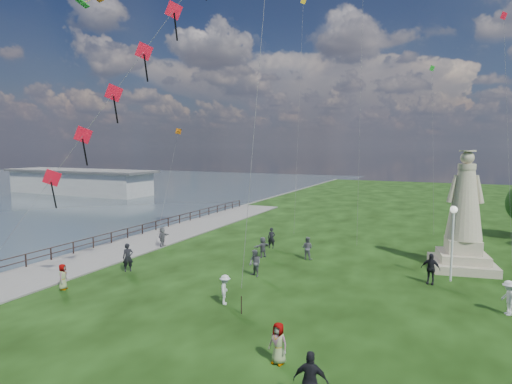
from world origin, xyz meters
The scene contains 18 objects.
waterfront centered at (-15.24, 8.99, -0.06)m, with size 200.00×200.00×1.51m.
pier_pavilion centered at (-52.00, 42.00, 1.84)m, with size 30.00×8.00×4.40m.
statue centered at (10.54, 16.23, 3.01)m, with size 4.54×4.54×7.98m.
lamppost centered at (9.86, 12.96, 3.36)m, with size 0.43×0.43×4.65m.
person_0 centered at (-9.55, 6.36, 0.93)m, with size 0.68×0.45×1.86m, color black.
person_1 centered at (-1.45, 8.82, 0.86)m, with size 0.84×0.52×1.72m, color #595960.
person_2 centered at (-0.87, 3.82, 0.78)m, with size 1.01×0.52×1.57m, color silver.
person_3 centered at (5.92, -3.00, 0.95)m, with size 1.12×0.57×1.90m, color black.
person_4 centered at (3.93, -0.74, 0.80)m, with size 0.78×0.48×1.60m, color #595960.
person_5 centered at (-11.62, 12.82, 0.79)m, with size 1.46×0.63×1.58m, color #595960.
person_6 centered at (-3.40, 16.26, 0.84)m, with size 0.61×0.40×1.68m, color black.
person_7 centered at (0.28, 14.21, 0.83)m, with size 0.81×0.50×1.67m, color #595960.
person_8 centered at (12.43, 8.34, 0.86)m, with size 1.11×0.57×1.72m, color silver.
person_9 centered at (8.74, 11.87, 0.93)m, with size 1.09×0.56×1.87m, color black.
person_10 centered at (-10.49, 1.96, 0.75)m, with size 0.73×0.45×1.50m, color #595960.
person_11 centered at (-2.90, 13.36, 0.77)m, with size 1.42×0.61×1.54m, color #595960.
red_kite_train centered at (-6.60, 4.63, 13.17)m, with size 11.43×9.35×21.15m.
small_kites centered at (3.58, 23.65, 15.88)m, with size 28.60×19.23×31.76m.
Camera 1 is at (9.61, -15.17, 8.23)m, focal length 30.00 mm.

